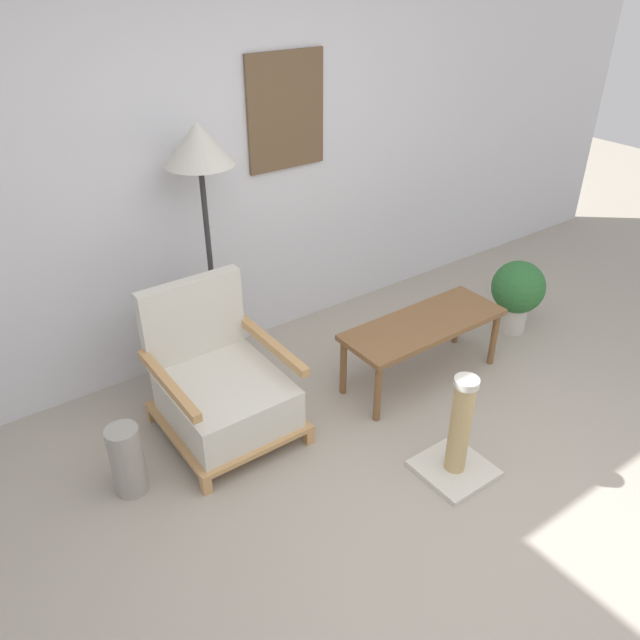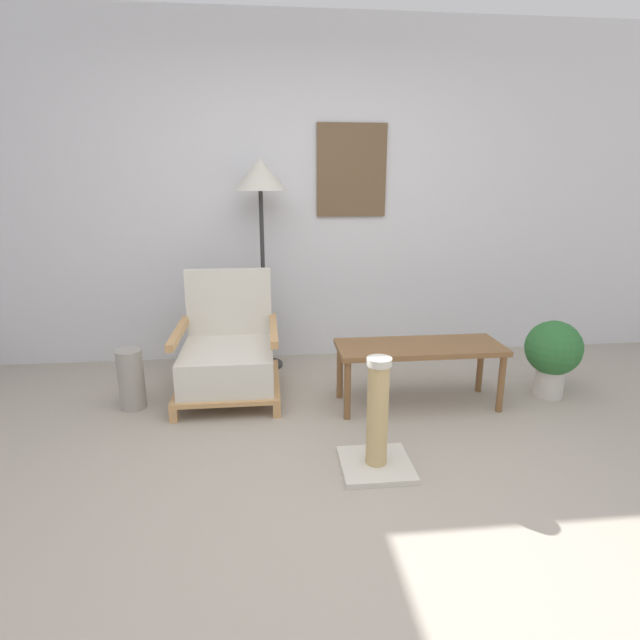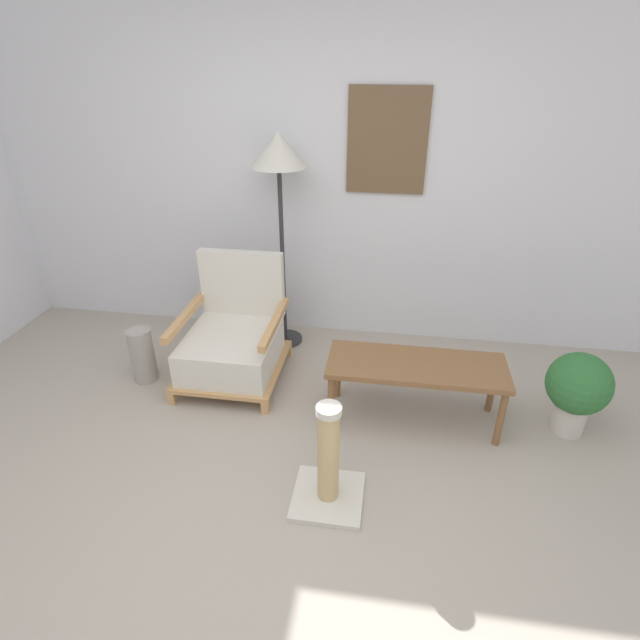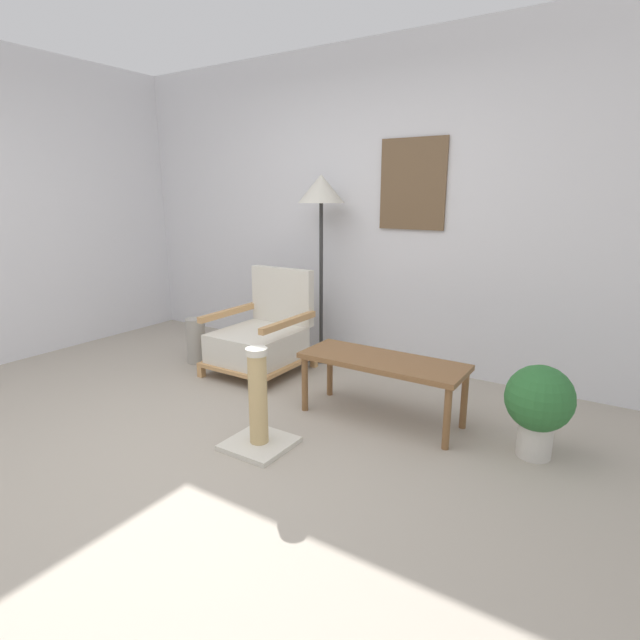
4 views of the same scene
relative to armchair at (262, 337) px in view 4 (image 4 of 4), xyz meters
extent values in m
plane|color=#A89E8E|center=(0.54, -1.45, -0.29)|extent=(14.00, 14.00, 0.00)
cube|color=silver|center=(0.54, 0.81, 1.06)|extent=(8.00, 0.06, 2.70)
cube|color=brown|center=(0.98, 0.77, 1.26)|extent=(0.56, 0.02, 0.72)
cube|color=silver|center=(-2.07, -0.95, 1.06)|extent=(0.06, 8.00, 2.70)
cube|color=tan|center=(-0.32, -0.40, -0.25)|extent=(0.05, 0.05, 0.09)
cube|color=tan|center=(0.32, -0.40, -0.25)|extent=(0.05, 0.05, 0.09)
cube|color=tan|center=(-0.32, 0.31, -0.25)|extent=(0.05, 0.05, 0.09)
cube|color=tan|center=(0.32, 0.31, -0.25)|extent=(0.05, 0.05, 0.09)
cube|color=tan|center=(0.00, -0.04, -0.19)|extent=(0.70, 0.76, 0.03)
cube|color=silver|center=(0.00, -0.06, -0.05)|extent=(0.62, 0.66, 0.24)
cube|color=silver|center=(0.00, 0.30, 0.31)|extent=(0.62, 0.08, 0.49)
cube|color=tan|center=(-0.32, -0.04, 0.19)|extent=(0.05, 0.70, 0.05)
cube|color=tan|center=(0.32, -0.04, 0.19)|extent=(0.05, 0.70, 0.05)
cylinder|color=#2D2D2D|center=(0.26, 0.53, -0.28)|extent=(0.27, 0.27, 0.03)
cylinder|color=#2D2D2D|center=(0.26, 0.53, 0.42)|extent=(0.03, 0.03, 1.38)
cone|color=beige|center=(0.26, 0.53, 1.23)|extent=(0.40, 0.40, 0.24)
cube|color=brown|center=(1.28, -0.31, 0.11)|extent=(1.09, 0.41, 0.04)
cylinder|color=brown|center=(0.77, -0.47, -0.10)|extent=(0.04, 0.04, 0.39)
cylinder|color=brown|center=(1.78, -0.47, -0.10)|extent=(0.04, 0.04, 0.39)
cylinder|color=brown|center=(0.77, -0.14, -0.10)|extent=(0.04, 0.04, 0.39)
cylinder|color=brown|center=(1.78, -0.14, -0.10)|extent=(0.04, 0.04, 0.39)
cylinder|color=#9E998E|center=(-0.63, -0.16, -0.09)|extent=(0.17, 0.17, 0.40)
cylinder|color=beige|center=(2.24, -0.28, -0.19)|extent=(0.19, 0.19, 0.20)
sphere|color=#2D6B33|center=(2.24, -0.28, 0.06)|extent=(0.38, 0.38, 0.38)
cube|color=beige|center=(0.83, -1.05, -0.28)|extent=(0.37, 0.37, 0.03)
cylinder|color=tan|center=(0.83, -1.05, 0.01)|extent=(0.11, 0.11, 0.55)
cylinder|color=beige|center=(0.83, -1.05, 0.30)|extent=(0.13, 0.13, 0.04)
camera|label=1|loc=(-1.20, -2.64, 2.16)|focal=35.00mm
camera|label=2|loc=(0.29, -3.35, 1.17)|focal=28.00mm
camera|label=3|loc=(1.08, -2.92, 1.82)|focal=28.00mm
camera|label=4|loc=(2.62, -3.14, 1.18)|focal=28.00mm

